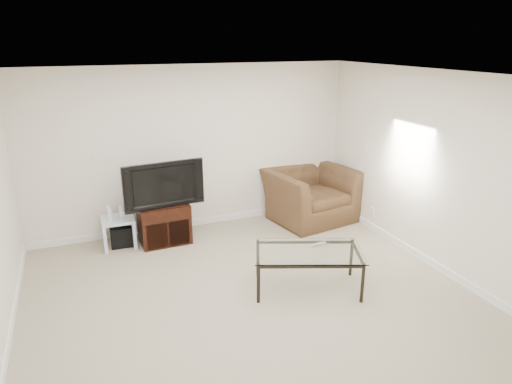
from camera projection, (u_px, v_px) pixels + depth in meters
name	position (u px, v px, depth m)	size (l,w,h in m)	color
floor	(255.00, 304.00, 5.14)	(5.00, 5.00, 0.00)	tan
ceiling	(255.00, 77.00, 4.34)	(5.00, 5.00, 0.00)	white
wall_back	(194.00, 149.00, 6.93)	(5.00, 0.02, 2.50)	silver
wall_right	(442.00, 175.00, 5.63)	(0.02, 5.00, 2.50)	silver
plate_back	(97.00, 158.00, 6.42)	(0.12, 0.02, 0.12)	white
plate_right_switch	(366.00, 147.00, 7.03)	(0.02, 0.09, 0.13)	white
plate_right_outlet	(372.00, 211.00, 7.07)	(0.02, 0.08, 0.12)	white
tv_stand	(164.00, 223.00, 6.63)	(0.70, 0.49, 0.59)	black
dvd_player	(164.00, 212.00, 6.53)	(0.41, 0.29, 0.06)	black
television	(162.00, 183.00, 6.41)	(1.06, 0.21, 0.66)	black
side_table	(119.00, 232.00, 6.53)	(0.44, 0.44, 0.43)	silver
subwoofer	(121.00, 235.00, 6.57)	(0.30, 0.30, 0.30)	black
game_console	(109.00, 213.00, 6.38)	(0.04, 0.14, 0.20)	white
game_case	(121.00, 213.00, 6.44)	(0.04, 0.12, 0.17)	silver
recliner	(311.00, 186.00, 7.40)	(1.29, 0.84, 1.13)	brown
coffee_table	(307.00, 270.00, 5.40)	(1.26, 0.71, 0.49)	black
remote	(318.00, 244.00, 5.46)	(0.20, 0.05, 0.02)	#B2B2B7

